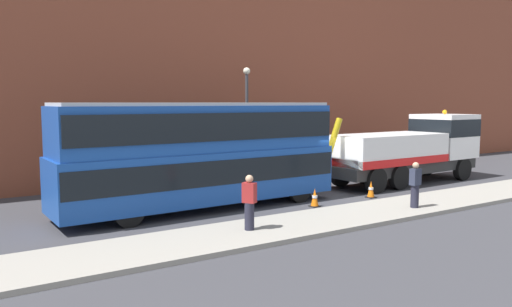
% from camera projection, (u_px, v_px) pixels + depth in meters
% --- Properties ---
extents(ground_plane, '(120.00, 120.00, 0.00)m').
position_uv_depth(ground_plane, '(325.00, 193.00, 22.20)').
color(ground_plane, '#38383D').
extents(near_kerb, '(60.00, 2.80, 0.15)m').
position_uv_depth(near_kerb, '(398.00, 208.00, 18.68)').
color(near_kerb, gray).
rests_on(near_kerb, ground_plane).
extents(building_facade, '(60.00, 1.50, 16.00)m').
position_uv_depth(building_facade, '(244.00, 30.00, 27.27)').
color(building_facade, brown).
rests_on(building_facade, ground_plane).
extents(recovery_tow_truck, '(10.18, 2.92, 3.67)m').
position_uv_depth(recovery_tow_truck, '(411.00, 148.00, 25.04)').
color(recovery_tow_truck, '#2D2D2D').
rests_on(recovery_tow_truck, ground_plane).
extents(double_decker_bus, '(11.11, 2.90, 4.06)m').
position_uv_depth(double_decker_bus, '(202.00, 151.00, 18.66)').
color(double_decker_bus, '#19479E').
rests_on(double_decker_bus, ground_plane).
extents(pedestrian_onlooker, '(0.43, 0.48, 1.71)m').
position_uv_depth(pedestrian_onlooker, '(249.00, 203.00, 15.13)').
color(pedestrian_onlooker, '#232333').
rests_on(pedestrian_onlooker, near_kerb).
extents(pedestrian_bystander, '(0.42, 0.32, 1.71)m').
position_uv_depth(pedestrian_bystander, '(415.00, 185.00, 18.35)').
color(pedestrian_bystander, '#232333').
rests_on(pedestrian_bystander, near_kerb).
extents(traffic_cone_near_bus, '(0.36, 0.36, 0.72)m').
position_uv_depth(traffic_cone_near_bus, '(315.00, 198.00, 19.27)').
color(traffic_cone_near_bus, orange).
rests_on(traffic_cone_near_bus, ground_plane).
extents(traffic_cone_midway, '(0.36, 0.36, 0.72)m').
position_uv_depth(traffic_cone_midway, '(371.00, 190.00, 21.09)').
color(traffic_cone_midway, orange).
rests_on(traffic_cone_midway, ground_plane).
extents(street_lamp, '(0.36, 0.36, 5.83)m').
position_uv_depth(street_lamp, '(247.00, 114.00, 25.28)').
color(street_lamp, '#38383D').
rests_on(street_lamp, ground_plane).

